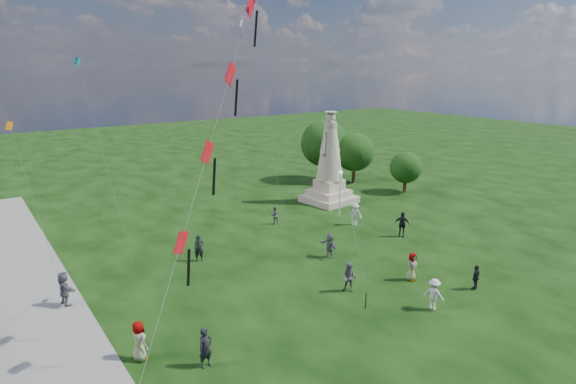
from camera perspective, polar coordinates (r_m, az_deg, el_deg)
ground at (r=59.12m, az=30.26°, el=0.34°), size 106.50×160.00×0.60m
waterfront at (r=25.71m, az=-29.75°, el=-16.40°), size 200.00×200.00×1.51m
statue at (r=44.48m, az=4.95°, el=2.77°), size 4.53×4.53×8.40m
lamppost at (r=40.62m, az=6.22°, el=1.08°), size 0.36×0.36×3.93m
tree_row at (r=52.13m, az=6.58°, el=5.08°), size 7.48×12.90×6.68m
person_0 at (r=21.58m, az=-9.75°, el=-17.72°), size 0.71×0.52×1.79m
person_1 at (r=27.60m, az=7.29°, el=-10.06°), size 0.90×1.00×1.74m
person_2 at (r=26.76m, az=16.91°, el=-11.50°), size 0.93×1.23×1.71m
person_3 at (r=29.76m, az=21.38°, el=-9.39°), size 0.94×0.61×1.48m
person_4 at (r=29.74m, az=14.48°, el=-8.57°), size 0.89×0.60×1.72m
person_5 at (r=28.43m, az=-24.97°, el=-10.50°), size 1.08×1.85×1.88m
person_6 at (r=32.00m, az=-10.49°, el=-6.57°), size 0.74×0.59×1.78m
person_7 at (r=38.70m, az=-1.61°, el=-2.76°), size 0.81×0.62×1.47m
person_8 at (r=38.76m, az=7.94°, el=-2.61°), size 1.14×1.31×1.81m
person_9 at (r=36.80m, az=13.35°, el=-3.75°), size 1.12×1.25×1.91m
person_10 at (r=22.64m, az=-17.25°, el=-16.51°), size 0.78×1.01×1.82m
person_11 at (r=32.19m, az=4.94°, el=-6.33°), size 0.73×1.59×1.69m
red_kite_train at (r=20.75m, az=-5.78°, el=16.46°), size 12.73×9.35×21.02m
small_kites at (r=40.13m, az=-7.91°, el=16.95°), size 29.18×12.51×28.18m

